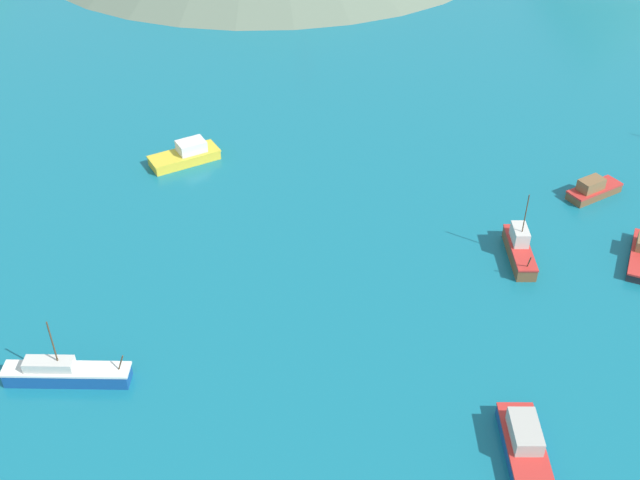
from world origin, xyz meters
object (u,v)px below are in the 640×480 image
Objects in this scene: fishing_boat_3 at (65,373)px; fishing_boat_8 at (593,189)px; fishing_boat_5 at (519,248)px; fishing_boat_6 at (186,155)px; fishing_boat_1 at (525,448)px.

fishing_boat_3 is 58.88m from fishing_boat_8.
fishing_boat_5 is at bearing 25.65° from fishing_boat_3.
fishing_boat_5 is at bearing -23.90° from fishing_boat_6.
fishing_boat_3 is 35.85m from fishing_boat_6.
fishing_boat_6 is (-37.16, 16.46, -0.17)m from fishing_boat_5.
fishing_boat_8 is at bearing 49.81° from fishing_boat_5.
fishing_boat_5 is 0.90× the size of fishing_boat_6.
fishing_boat_8 is at bearing -5.70° from fishing_boat_6.
fishing_boat_1 is 38.68m from fishing_boat_8.
fishing_boat_5 is 15.40m from fishing_boat_8.
fishing_boat_1 reaches higher than fishing_boat_8.
fishing_boat_6 is 47.33m from fishing_boat_8.
fishing_boat_3 is at bearing -154.35° from fishing_boat_5.
fishing_boat_5 reaches higher than fishing_boat_6.
fishing_boat_5 is (40.10, 19.26, 0.15)m from fishing_boat_3.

